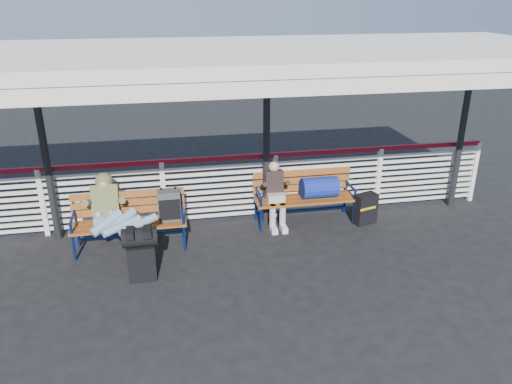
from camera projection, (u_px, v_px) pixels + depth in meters
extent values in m
plane|color=black|center=(170.00, 282.00, 7.21)|extent=(60.00, 60.00, 0.00)
cube|color=silver|center=(164.00, 194.00, 8.71)|extent=(12.00, 0.04, 1.04)
cube|color=maroon|center=(161.00, 162.00, 8.48)|extent=(12.00, 0.06, 0.08)
cube|color=silver|center=(474.00, 172.00, 9.77)|extent=(0.08, 0.08, 1.20)
cube|color=silver|center=(153.00, 55.00, 6.86)|extent=(12.60, 3.60, 0.16)
cube|color=silver|center=(154.00, 88.00, 5.32)|extent=(12.60, 0.06, 0.30)
cylinder|color=black|center=(45.00, 154.00, 7.92)|extent=(0.12, 0.12, 3.00)
cylinder|color=black|center=(266.00, 142.00, 8.55)|extent=(0.12, 0.12, 3.00)
cylinder|color=black|center=(462.00, 131.00, 9.21)|extent=(0.12, 0.12, 3.00)
cube|color=black|center=(142.00, 262.00, 7.19)|extent=(0.40, 0.24, 0.54)
cylinder|color=black|center=(140.00, 237.00, 7.03)|extent=(0.49, 0.28, 0.28)
cube|color=#985C1D|center=(129.00, 224.00, 7.95)|extent=(1.80, 0.50, 0.04)
cube|color=#985C1D|center=(128.00, 202.00, 8.08)|extent=(1.80, 0.10, 0.40)
cylinder|color=navy|center=(74.00, 247.00, 7.70)|extent=(0.04, 0.04, 0.45)
cylinder|color=navy|center=(184.00, 238.00, 8.00)|extent=(0.04, 0.04, 0.45)
cylinder|color=navy|center=(76.00, 221.00, 8.04)|extent=(0.04, 0.04, 0.90)
cylinder|color=navy|center=(182.00, 213.00, 8.35)|extent=(0.04, 0.04, 0.90)
cube|color=#45474C|center=(169.00, 205.00, 7.98)|extent=(0.35, 0.22, 0.50)
cube|color=#985C1D|center=(305.00, 199.00, 8.89)|extent=(1.80, 0.50, 0.04)
cube|color=#985C1D|center=(302.00, 180.00, 9.02)|extent=(1.80, 0.10, 0.40)
cylinder|color=navy|center=(261.00, 219.00, 8.64)|extent=(0.04, 0.04, 0.45)
cylinder|color=navy|center=(354.00, 212.00, 8.94)|extent=(0.04, 0.04, 0.45)
cylinder|color=navy|center=(256.00, 197.00, 8.98)|extent=(0.04, 0.04, 0.90)
cylinder|color=navy|center=(345.00, 190.00, 9.28)|extent=(0.04, 0.04, 0.90)
cylinder|color=navy|center=(319.00, 187.00, 8.85)|extent=(0.64, 0.38, 0.38)
cube|color=#8997B8|center=(106.00, 220.00, 7.90)|extent=(0.36, 0.26, 0.18)
cube|color=brown|center=(105.00, 200.00, 7.98)|extent=(0.42, 0.38, 0.53)
sphere|color=brown|center=(104.00, 181.00, 7.97)|extent=(0.28, 0.28, 0.28)
sphere|color=tan|center=(104.00, 183.00, 7.93)|extent=(0.21, 0.21, 0.21)
cube|color=black|center=(130.00, 233.00, 6.92)|extent=(0.11, 0.27, 0.10)
cube|color=black|center=(148.00, 232.00, 6.96)|extent=(0.11, 0.27, 0.10)
cube|color=#AAA49A|center=(275.00, 197.00, 8.76)|extent=(0.30, 0.24, 0.16)
cube|color=black|center=(274.00, 181.00, 8.79)|extent=(0.32, 0.23, 0.42)
sphere|color=tan|center=(274.00, 167.00, 8.71)|extent=(0.19, 0.19, 0.19)
cylinder|color=#AAA49A|center=(273.00, 217.00, 8.69)|extent=(0.11, 0.11, 0.46)
cylinder|color=#AAA49A|center=(283.00, 216.00, 8.72)|extent=(0.11, 0.11, 0.46)
cube|color=silver|center=(274.00, 229.00, 8.67)|extent=(0.10, 0.24, 0.10)
cube|color=silver|center=(284.00, 228.00, 8.70)|extent=(0.10, 0.24, 0.10)
cube|color=black|center=(365.00, 209.00, 8.93)|extent=(0.45, 0.33, 0.56)
cube|color=gold|center=(368.00, 209.00, 8.79)|extent=(0.33, 0.12, 0.04)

